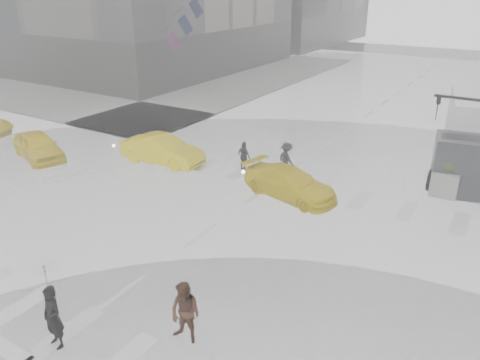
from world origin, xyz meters
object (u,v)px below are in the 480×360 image
Objects in this scene: taxi_mid at (162,150)px; pedestrian_brown at (185,313)px; taxi_front at (38,146)px; box_truck at (474,137)px.

pedestrian_brown is at bearing -140.50° from taxi_mid.
pedestrian_brown reaches higher than taxi_front.
box_truck reaches higher than pedestrian_brown.
taxi_mid is (-8.96, 9.60, -0.15)m from pedestrian_brown.
box_truck is (19.48, 9.34, 1.25)m from taxi_front.
taxi_front is at bearing 154.12° from pedestrian_brown.
box_truck reaches higher than taxi_mid.
pedestrian_brown reaches higher than taxi_mid.
taxi_front is 6.62m from taxi_mid.
taxi_front is 0.61× the size of box_truck.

